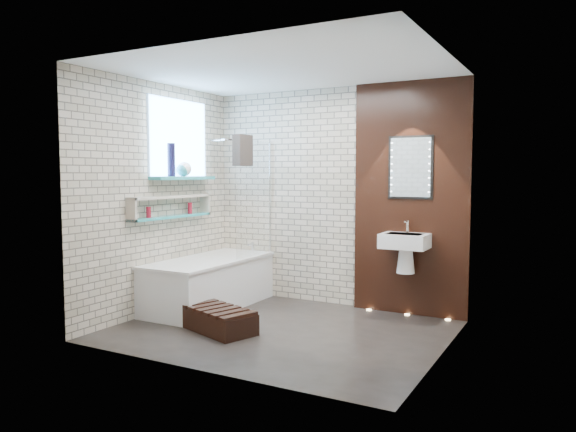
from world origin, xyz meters
The scene contains 15 objects.
ground centered at (0.00, 0.00, 0.00)m, with size 3.20×3.20×0.00m, color black.
room_shell centered at (0.00, 0.00, 1.30)m, with size 3.24×3.20×2.60m.
walnut_panel centered at (0.95, 1.27, 1.30)m, with size 1.30×0.06×2.60m, color black.
clerestory_window centered at (-1.57, 0.35, 1.90)m, with size 0.18×1.00×0.94m.
display_niche centered at (-1.53, 0.15, 1.20)m, with size 0.14×1.30×0.26m.
bathtub centered at (-1.22, 0.45, 0.29)m, with size 0.79×1.74×0.70m.
bath_screen centered at (-0.87, 0.89, 1.28)m, with size 0.01×0.78×1.40m, color white.
towel centered at (-0.87, 0.65, 1.85)m, with size 0.11×0.28×0.36m, color #282420.
shower_head centered at (-1.30, 0.95, 2.00)m, with size 0.18×0.18×0.02m, color silver.
washbasin centered at (0.95, 1.07, 0.79)m, with size 0.50×0.36×0.58m.
led_mirror centered at (0.95, 1.23, 1.65)m, with size 0.50×0.02×0.70m.
walnut_step centered at (-0.60, -0.30, 0.10)m, with size 0.93×0.41×0.21m, color black.
niche_bottles centered at (-1.53, 0.16, 1.16)m, with size 0.05×0.77×0.13m.
sill_vases centered at (-1.50, 0.29, 1.66)m, with size 0.17×0.36×0.38m.
floor_uplights centered at (0.95, 1.20, 0.01)m, with size 0.96×0.06×0.01m.
Camera 1 is at (2.65, -4.73, 1.58)m, focal length 34.14 mm.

